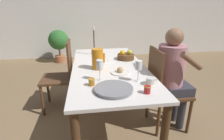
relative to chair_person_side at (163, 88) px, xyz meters
name	(u,v)px	position (x,y,z in m)	size (l,w,h in m)	color
ground_plane	(109,118)	(-0.61, 0.23, -0.52)	(20.00, 20.00, 0.00)	#7F6647
wall_back	(94,10)	(-0.61, 3.35, 0.78)	(10.00, 0.06, 2.60)	white
dining_table	(109,74)	(-0.61, 0.23, 0.12)	(0.85, 1.79, 0.73)	silver
chair_person_side	(163,88)	(0.00, 0.00, 0.00)	(0.42, 0.42, 0.98)	#51331E
chair_opposite	(62,74)	(-1.22, 0.61, 0.00)	(0.42, 0.42, 0.98)	#51331E
person_seated	(173,72)	(0.09, -0.01, 0.20)	(0.39, 0.41, 1.20)	#33333D
red_pitcher	(98,59)	(-0.74, 0.16, 0.33)	(0.15, 0.13, 0.23)	orange
wine_glass_water	(139,66)	(-0.39, -0.24, 0.37)	(0.06, 0.06, 0.20)	white
wine_glass_juice	(100,66)	(-0.74, -0.17, 0.37)	(0.06, 0.06, 0.20)	white
teacup_near_person	(151,82)	(-0.29, -0.33, 0.25)	(0.15, 0.15, 0.07)	silver
teacup_across	(104,61)	(-0.66, 0.35, 0.25)	(0.15, 0.15, 0.07)	silver
serving_tray	(114,89)	(-0.65, -0.41, 0.23)	(0.33, 0.33, 0.03)	gray
bread_plate	(120,71)	(-0.52, -0.01, 0.24)	(0.20, 0.20, 0.07)	silver
jam_jar_amber	(147,89)	(-0.38, -0.49, 0.25)	(0.06, 0.06, 0.07)	#A81E1E
jam_jar_red	(92,82)	(-0.83, -0.27, 0.25)	(0.06, 0.06, 0.07)	#C67A1E
fruit_bowl	(126,56)	(-0.35, 0.48, 0.26)	(0.23, 0.23, 0.13)	brown
candlestick_tall	(94,43)	(-0.75, 0.78, 0.38)	(0.06, 0.06, 0.41)	#4C4238
potted_plant	(59,42)	(-1.57, 2.87, 0.02)	(0.50, 0.50, 0.84)	#A8603D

